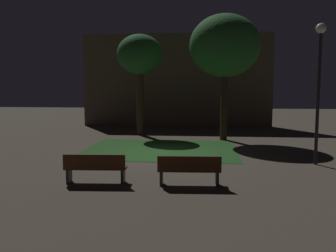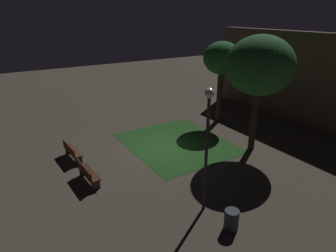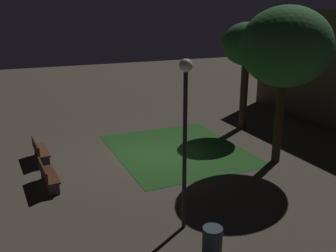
% 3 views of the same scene
% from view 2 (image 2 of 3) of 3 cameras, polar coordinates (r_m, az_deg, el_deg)
% --- Properties ---
extents(ground_plane, '(60.00, 60.00, 0.00)m').
position_cam_2_polar(ground_plane, '(17.27, -1.43, -4.33)').
color(ground_plane, '#4C4438').
extents(grass_lawn, '(6.65, 5.69, 0.01)m').
position_cam_2_polar(grass_lawn, '(17.95, 1.72, -3.29)').
color(grass_lawn, '#23511E').
rests_on(grass_lawn, ground).
extents(bench_lawn_edge, '(1.83, 0.59, 0.88)m').
position_cam_2_polar(bench_lawn_edge, '(16.69, -18.17, -4.59)').
color(bench_lawn_edge, '#512D19').
rests_on(bench_lawn_edge, ground).
extents(bench_back_row, '(1.82, 0.58, 0.88)m').
position_cam_2_polar(bench_back_row, '(14.30, -15.37, -8.77)').
color(bench_back_row, '#422314').
rests_on(bench_back_row, ground).
extents(tree_tall_center, '(3.60, 3.60, 6.41)m').
position_cam_2_polar(tree_tall_center, '(16.52, 17.38, 11.03)').
color(tree_tall_center, '#38281C').
rests_on(tree_tall_center, ground).
extents(tree_back_left, '(2.54, 2.54, 5.64)m').
position_cam_2_polar(tree_back_left, '(20.83, 10.38, 12.54)').
color(tree_back_left, '#423021').
rests_on(tree_back_left, ground).
extents(lamp_post_path_center, '(0.36, 0.36, 5.00)m').
position_cam_2_polar(lamp_post_path_center, '(10.83, 7.65, -1.21)').
color(lamp_post_path_center, black).
rests_on(lamp_post_path_center, ground).
extents(trash_bin, '(0.53, 0.53, 0.79)m').
position_cam_2_polar(trash_bin, '(11.46, 12.18, -17.34)').
color(trash_bin, '#2D3842').
rests_on(trash_bin, ground).
extents(building_wall_backdrop, '(12.76, 0.80, 6.25)m').
position_cam_2_polar(building_wall_backdrop, '(23.42, 21.96, 9.07)').
color(building_wall_backdrop, brown).
rests_on(building_wall_backdrop, ground).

